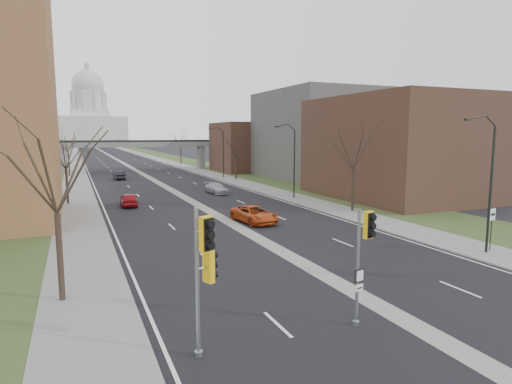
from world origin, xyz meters
TOP-DOWN VIEW (x-y plane):
  - ground at (0.00, 0.00)m, footprint 700.00×700.00m
  - road_surface at (0.00, 150.00)m, footprint 20.00×600.00m
  - median_strip at (0.00, 150.00)m, footprint 1.20×600.00m
  - sidewalk_right at (12.00, 150.00)m, footprint 4.00×600.00m
  - sidewalk_left at (-12.00, 150.00)m, footprint 4.00×600.00m
  - grass_verge_right at (18.00, 150.00)m, footprint 8.00×600.00m
  - grass_verge_left at (-18.00, 150.00)m, footprint 8.00×600.00m
  - commercial_block_near at (24.00, 28.00)m, footprint 16.00×20.00m
  - commercial_block_mid at (28.00, 52.00)m, footprint 18.00×22.00m
  - commercial_block_far at (22.00, 70.00)m, footprint 14.00×14.00m
  - pedestrian_bridge at (0.00, 80.00)m, footprint 34.00×3.00m
  - capitol at (0.00, 320.00)m, footprint 48.00×42.00m
  - streetlight_near at (10.99, 6.00)m, footprint 2.61×0.20m
  - streetlight_mid at (10.99, 32.00)m, footprint 2.61×0.20m
  - streetlight_far at (10.99, 58.00)m, footprint 2.61×0.20m
  - tree_left_a at (-13.00, 8.00)m, footprint 7.20×7.20m
  - tree_left_b at (-13.00, 38.00)m, footprint 6.75×6.75m
  - tree_left_c at (-13.00, 72.00)m, footprint 7.65×7.65m
  - tree_right_a at (13.00, 22.00)m, footprint 7.20×7.20m
  - tree_right_b at (13.00, 55.00)m, footprint 6.30×6.30m
  - tree_right_c at (13.00, 95.00)m, footprint 7.65×7.65m
  - signal_pole_left at (-8.33, 0.75)m, footprint 0.87×1.20m
  - signal_pole_median at (-2.06, 0.48)m, footprint 0.59×0.79m
  - speed_limit_sign at (12.43, 6.24)m, footprint 0.59×0.12m
  - car_left_near at (-6.99, 34.12)m, footprint 1.95×4.33m
  - car_left_far at (-5.20, 62.95)m, footprint 1.73×4.45m
  - car_right_near at (2.00, 20.98)m, footprint 3.05×5.53m
  - car_right_mid at (4.66, 39.81)m, footprint 2.33×4.81m

SIDE VIEW (x-z plane):
  - ground at x=0.00m, z-range 0.00..0.00m
  - median_strip at x=0.00m, z-range -0.01..0.01m
  - road_surface at x=0.00m, z-range 0.00..0.01m
  - grass_verge_right at x=18.00m, z-range 0.00..0.10m
  - grass_verge_left at x=-18.00m, z-range 0.00..0.10m
  - sidewalk_right at x=12.00m, z-range 0.00..0.12m
  - sidewalk_left at x=-12.00m, z-range 0.00..0.12m
  - car_right_mid at x=4.66m, z-range 0.00..1.35m
  - car_left_near at x=-6.99m, z-range 0.00..1.44m
  - car_left_far at x=-5.20m, z-range 0.00..1.45m
  - car_right_near at x=2.00m, z-range 0.00..1.46m
  - speed_limit_sign at x=12.43m, z-range 0.64..3.39m
  - signal_pole_median at x=-2.06m, z-range 0.93..5.67m
  - signal_pole_left at x=-8.33m, z-range 0.81..6.02m
  - pedestrian_bridge at x=0.00m, z-range 1.62..8.07m
  - commercial_block_far at x=22.00m, z-range 0.00..10.00m
  - tree_right_b at x=13.00m, z-range 1.71..9.93m
  - commercial_block_near at x=24.00m, z-range 0.00..12.00m
  - tree_left_b at x=-13.00m, z-range 1.82..10.63m
  - tree_left_a at x=-13.00m, z-range 1.94..11.34m
  - tree_right_a at x=13.00m, z-range 1.94..11.34m
  - streetlight_near at x=10.99m, z-range 2.60..11.30m
  - streetlight_mid at x=10.99m, z-range 2.60..11.30m
  - streetlight_far at x=10.99m, z-range 2.60..11.30m
  - tree_left_c at x=-13.00m, z-range 2.05..12.04m
  - tree_right_c at x=13.00m, z-range 2.05..12.04m
  - commercial_block_mid at x=28.00m, z-range 0.00..15.00m
  - capitol at x=0.00m, z-range -9.28..46.47m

